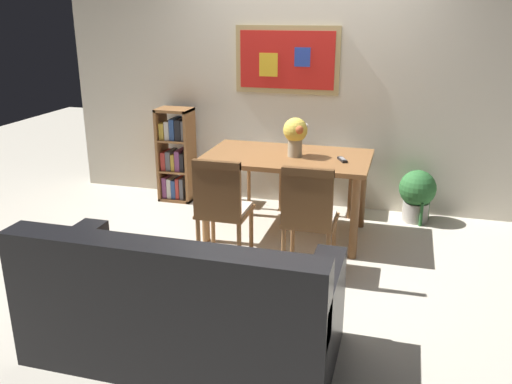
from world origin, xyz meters
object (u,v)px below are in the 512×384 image
(flower_vase, at_px, (296,133))
(tv_remote, at_px, (342,160))
(dining_chair_near_right, at_px, (309,212))
(dining_chair_far_right, at_px, (337,159))
(leather_couch, at_px, (181,310))
(dining_chair_far_left, at_px, (271,154))
(bookshelf, at_px, (176,157))
(dining_table, at_px, (287,166))
(dining_chair_near_left, at_px, (221,203))
(potted_ivy, at_px, (417,194))

(flower_vase, xyz_separation_m, tv_remote, (0.42, -0.04, -0.20))
(dining_chair_near_right, bearing_deg, tv_remote, 78.64)
(dining_chair_far_right, xyz_separation_m, leather_couch, (-0.54, -2.80, -0.23))
(dining_chair_far_left, xyz_separation_m, bookshelf, (-1.00, -0.19, -0.05))
(bookshelf, bearing_deg, flower_vase, -23.95)
(dining_table, distance_m, flower_vase, 0.32)
(flower_vase, bearing_deg, dining_chair_near_left, -118.53)
(potted_ivy, distance_m, flower_vase, 1.45)
(flower_vase, height_order, tv_remote, flower_vase)
(potted_ivy, relative_size, tv_remote, 3.72)
(dining_chair_far_right, bearing_deg, bookshelf, -174.09)
(bookshelf, bearing_deg, leather_couch, -65.97)
(dining_chair_far_left, distance_m, leather_couch, 2.82)
(dining_chair_near_right, xyz_separation_m, flower_vase, (-0.27, 0.78, 0.42))
(dining_chair_near_left, bearing_deg, tv_remote, 41.03)
(bookshelf, distance_m, tv_remote, 1.99)
(dining_chair_far_left, bearing_deg, dining_chair_near_left, -89.87)
(dining_chair_far_left, relative_size, leather_couch, 0.51)
(bookshelf, xyz_separation_m, tv_remote, (1.85, -0.68, 0.28))
(potted_ivy, bearing_deg, dining_table, -150.38)
(dining_chair_near_left, xyz_separation_m, flower_vase, (0.42, 0.78, 0.42))
(dining_table, relative_size, leather_couch, 0.82)
(tv_remote, bearing_deg, dining_chair_far_right, 99.61)
(dining_chair_far_right, bearing_deg, dining_chair_near_left, -113.79)
(bookshelf, relative_size, potted_ivy, 1.69)
(dining_table, bearing_deg, tv_remote, -6.31)
(dining_chair_near_right, relative_size, dining_chair_far_right, 1.00)
(leather_couch, xyz_separation_m, flower_vase, (0.26, 1.99, 0.65))
(dining_table, height_order, dining_chair_near_left, dining_chair_near_left)
(dining_chair_near_left, height_order, bookshelf, bookshelf)
(dining_chair_near_right, xyz_separation_m, dining_chair_near_left, (-0.70, 0.00, 0.00))
(dining_table, distance_m, leather_couch, 2.04)
(dining_chair_far_left, xyz_separation_m, dining_chair_far_right, (0.70, -0.01, 0.00))
(dining_table, height_order, flower_vase, flower_vase)
(dining_chair_far_left, distance_m, dining_chair_far_right, 0.70)
(dining_chair_far_left, bearing_deg, dining_chair_near_right, -66.46)
(bookshelf, distance_m, potted_ivy, 2.53)
(dining_chair_far_left, bearing_deg, dining_chair_far_right, -1.02)
(dining_chair_far_right, bearing_deg, dining_table, -113.77)
(dining_chair_near_right, height_order, potted_ivy, dining_chair_near_right)
(dining_chair_near_right, distance_m, bookshelf, 2.22)
(dining_chair_near_right, height_order, dining_chair_far_right, same)
(dining_chair_far_right, relative_size, leather_couch, 0.51)
(bookshelf, bearing_deg, potted_ivy, 0.87)
(dining_chair_far_left, distance_m, tv_remote, 1.23)
(tv_remote, bearing_deg, potted_ivy, 47.10)
(leather_couch, distance_m, flower_vase, 2.11)
(dining_table, xyz_separation_m, flower_vase, (0.07, -0.01, 0.31))
(dining_table, relative_size, bookshelf, 1.46)
(dining_table, relative_size, dining_chair_far_right, 1.61)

